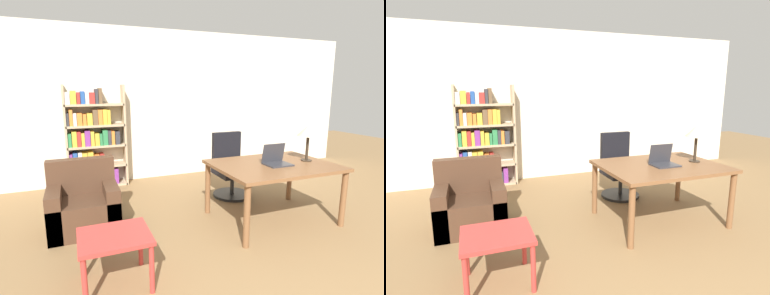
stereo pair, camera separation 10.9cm
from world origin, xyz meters
The scene contains 8 objects.
wall_back centered at (0.00, 4.53, 1.35)m, with size 8.00×0.06×2.70m.
desk centered at (0.63, 2.11, 0.65)m, with size 1.48×1.09×0.74m.
laptop centered at (0.64, 2.09, 0.79)m, with size 0.32×0.24×0.25m.
table_lamp centered at (1.13, 2.10, 1.12)m, with size 0.28×0.28×0.47m.
office_chair centered at (0.58, 3.12, 0.41)m, with size 0.59×0.59×0.99m.
side_table_blue centered at (-1.42, 1.51, 0.39)m, with size 0.59×0.51×0.47m.
armchair centered at (-1.62, 2.74, 0.28)m, with size 0.79×0.65×0.82m.
bookshelf centered at (-1.38, 4.34, 0.79)m, with size 0.97×0.28×1.73m.
Camera 1 is at (-1.68, -0.88, 1.67)m, focal length 28.00 mm.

